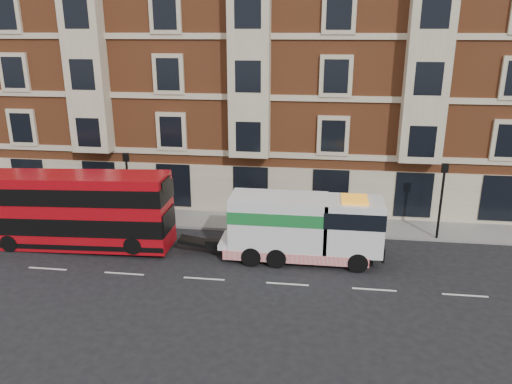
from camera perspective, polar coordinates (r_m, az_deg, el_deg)
ground at (r=24.38m, az=-5.95°, el=-9.83°), size 120.00×120.00×0.00m
sidewalk at (r=31.03m, az=-2.79°, el=-3.28°), size 90.00×3.00×0.15m
victorian_terrace at (r=36.24m, az=-0.04°, el=16.04°), size 45.00×12.00×20.40m
lamp_post_west at (r=30.62m, az=-14.42°, el=1.01°), size 0.35×0.15×4.35m
lamp_post_east at (r=29.25m, az=20.45°, el=-0.38°), size 0.35×0.15×4.35m
double_decker_bus at (r=28.43m, az=-19.87°, el=-1.87°), size 10.22×2.35×4.14m
tow_truck at (r=25.51m, az=5.17°, el=-4.02°), size 8.18×2.42×3.41m
pedestrian at (r=34.97m, az=-24.08°, el=-0.67°), size 0.67×0.45×1.83m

